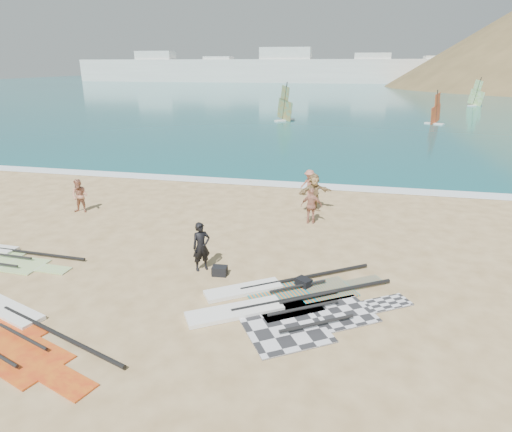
% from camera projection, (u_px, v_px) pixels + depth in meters
% --- Properties ---
extents(ground, '(300.00, 300.00, 0.00)m').
position_uv_depth(ground, '(201.00, 285.00, 13.48)').
color(ground, tan).
rests_on(ground, ground).
extents(sea, '(300.00, 240.00, 0.06)m').
position_uv_depth(sea, '(339.00, 86.00, 134.94)').
color(sea, '#0B4653').
rests_on(sea, ground).
extents(surf_line, '(300.00, 1.20, 0.04)m').
position_uv_depth(surf_line, '(271.00, 184.00, 24.80)').
color(surf_line, white).
rests_on(surf_line, ground).
extents(far_town, '(160.00, 8.00, 12.00)m').
position_uv_depth(far_town, '(297.00, 70.00, 153.14)').
color(far_town, white).
rests_on(far_town, ground).
extents(rig_grey, '(6.32, 4.61, 0.21)m').
position_uv_depth(rig_grey, '(286.00, 313.00, 11.89)').
color(rig_grey, '#2A2A2C').
rests_on(rig_grey, ground).
extents(rig_green, '(5.21, 2.14, 0.20)m').
position_uv_depth(rig_green, '(3.00, 256.00, 15.39)').
color(rig_green, '#86CE32').
rests_on(rig_green, ground).
extents(rig_orange, '(5.47, 4.10, 0.20)m').
position_uv_depth(rig_orange, '(283.00, 291.00, 13.06)').
color(rig_orange, orange).
rests_on(rig_orange, ground).
extents(rig_red, '(5.72, 3.40, 0.20)m').
position_uv_depth(rig_red, '(15.00, 333.00, 11.03)').
color(rig_red, red).
rests_on(rig_red, ground).
extents(gear_bag_near, '(0.51, 0.38, 0.31)m').
position_uv_depth(gear_bag_near, '(220.00, 271.00, 14.10)').
color(gear_bag_near, black).
rests_on(gear_bag_near, ground).
extents(gear_bag_far, '(0.58, 0.54, 0.28)m').
position_uv_depth(gear_bag_far, '(304.00, 283.00, 13.35)').
color(gear_bag_far, black).
rests_on(gear_bag_far, ground).
extents(person_wetsuit, '(0.73, 0.70, 1.69)m').
position_uv_depth(person_wetsuit, '(201.00, 247.00, 14.24)').
color(person_wetsuit, black).
rests_on(person_wetsuit, ground).
extents(beachgoer_left, '(0.83, 0.68, 1.58)m').
position_uv_depth(beachgoer_left, '(80.00, 196.00, 19.87)').
color(beachgoer_left, tan).
rests_on(beachgoer_left, ground).
extents(beachgoer_mid, '(1.14, 0.97, 1.53)m').
position_uv_depth(beachgoer_mid, '(309.00, 184.00, 21.87)').
color(beachgoer_mid, '#B26654').
rests_on(beachgoer_mid, ground).
extents(beachgoer_back, '(0.93, 0.39, 1.59)m').
position_uv_depth(beachgoer_back, '(312.00, 206.00, 18.47)').
color(beachgoer_back, tan).
rests_on(beachgoer_back, ground).
extents(beachgoer_right, '(1.69, 1.39, 1.82)m').
position_uv_depth(beachgoer_right, '(314.00, 193.00, 19.99)').
color(beachgoer_right, '#9B7C4E').
rests_on(beachgoer_right, ground).
extents(windsurfer_left, '(2.33, 2.31, 4.64)m').
position_uv_depth(windsurfer_left, '(285.00, 110.00, 51.31)').
color(windsurfer_left, white).
rests_on(windsurfer_left, ground).
extents(windsurfer_centre, '(2.14, 2.25, 3.89)m').
position_uv_depth(windsurfer_centre, '(436.00, 114.00, 48.75)').
color(windsurfer_centre, white).
rests_on(windsurfer_centre, ground).
extents(windsurfer_right, '(2.48, 2.55, 4.60)m').
position_uv_depth(windsurfer_right, '(476.00, 98.00, 69.64)').
color(windsurfer_right, white).
rests_on(windsurfer_right, ground).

